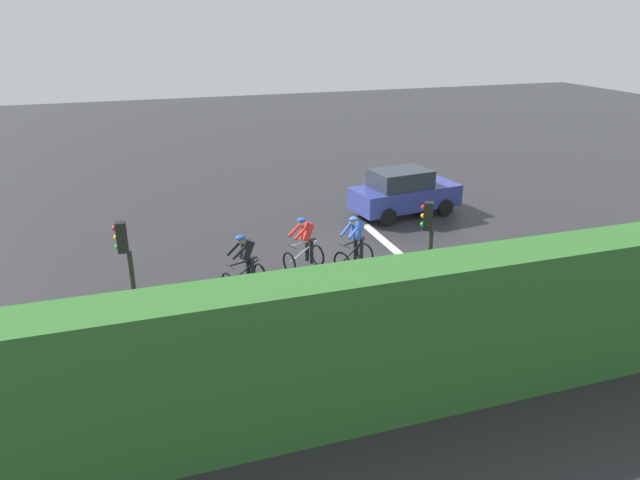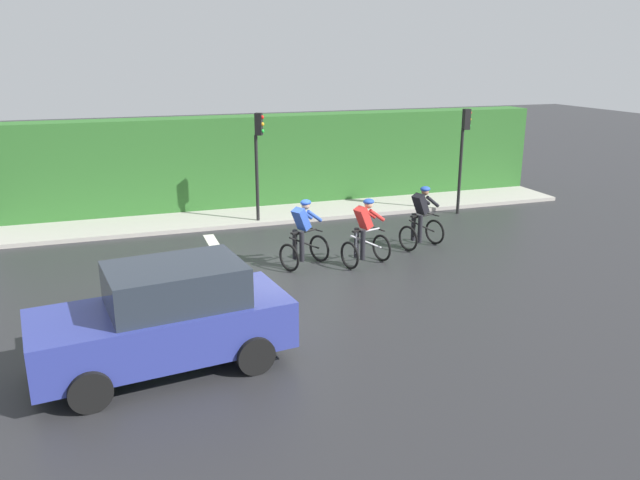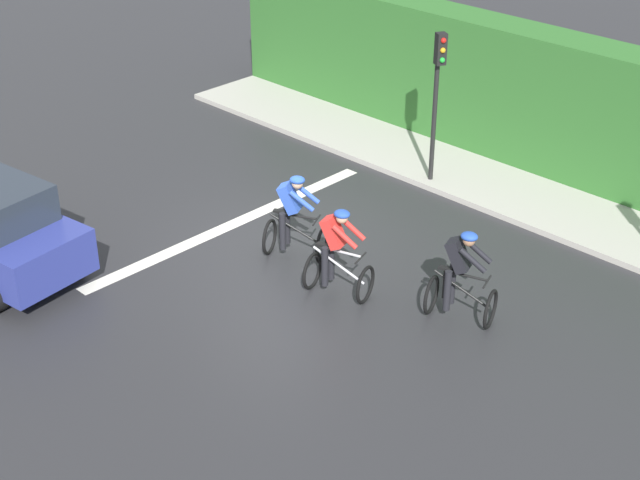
{
  "view_description": "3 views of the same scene",
  "coord_description": "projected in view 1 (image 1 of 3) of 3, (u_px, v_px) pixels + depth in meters",
  "views": [
    {
      "loc": [
        -14.95,
        6.66,
        7.21
      ],
      "look_at": [
        -0.3,
        1.81,
        1.18
      ],
      "focal_mm": 32.7,
      "sensor_mm": 36.0,
      "label": 1
    },
    {
      "loc": [
        13.84,
        -3.65,
        5.02
      ],
      "look_at": [
        0.56,
        0.85,
        0.8
      ],
      "focal_mm": 35.1,
      "sensor_mm": 36.0,
      "label": 2
    },
    {
      "loc": [
        10.54,
        11.58,
        8.85
      ],
      "look_at": [
        0.83,
        2.08,
        1.25
      ],
      "focal_mm": 53.05,
      "sensor_mm": 36.0,
      "label": 3
    }
  ],
  "objects": [
    {
      "name": "ground_plane",
      "position": [
        373.0,
        266.0,
        17.79
      ],
      "size": [
        80.0,
        80.0,
        0.0
      ],
      "primitive_type": "plane",
      "color": "#28282B"
    },
    {
      "name": "sidewalk_kerb",
      "position": [
        385.0,
        370.0,
        12.5
      ],
      "size": [
        2.8,
        18.31,
        0.12
      ],
      "primitive_type": "cube",
      "color": "#ADA89E",
      "rests_on": "ground"
    },
    {
      "name": "stone_wall_low",
      "position": [
        404.0,
        382.0,
        11.61
      ],
      "size": [
        0.44,
        18.31,
        0.68
      ],
      "primitive_type": "cube",
      "color": "tan",
      "rests_on": "ground"
    },
    {
      "name": "hedge_wall",
      "position": [
        414.0,
        338.0,
        10.91
      ],
      "size": [
        1.1,
        18.31,
        3.04
      ],
      "primitive_type": "cube",
      "color": "#2D6628",
      "rests_on": "ground"
    },
    {
      "name": "road_marking_stop_line",
      "position": [
        408.0,
        261.0,
        18.13
      ],
      "size": [
        7.0,
        0.3,
        0.01
      ],
      "primitive_type": "cube",
      "color": "silver",
      "rests_on": "ground"
    },
    {
      "name": "cyclist_lead",
      "position": [
        245.0,
        264.0,
        15.93
      ],
      "size": [
        0.99,
        1.24,
        1.66
      ],
      "color": "black",
      "rests_on": "ground"
    },
    {
      "name": "cyclist_second",
      "position": [
        305.0,
        245.0,
        17.26
      ],
      "size": [
        0.97,
        1.23,
        1.66
      ],
      "color": "black",
      "rests_on": "ground"
    },
    {
      "name": "cyclist_mid",
      "position": [
        355.0,
        243.0,
        17.35
      ],
      "size": [
        1.09,
        1.27,
        1.66
      ],
      "color": "black",
      "rests_on": "ground"
    },
    {
      "name": "car_navy",
      "position": [
        404.0,
        192.0,
        22.04
      ],
      "size": [
        2.29,
        4.29,
        1.76
      ],
      "color": "navy",
      "rests_on": "ground"
    },
    {
      "name": "traffic_light_near_crossing",
      "position": [
        428.0,
        250.0,
        13.15
      ],
      "size": [
        0.27,
        0.29,
        3.34
      ],
      "color": "black",
      "rests_on": "ground"
    },
    {
      "name": "traffic_light_far_junction",
      "position": [
        129.0,
        273.0,
        11.95
      ],
      "size": [
        0.21,
        0.31,
        3.34
      ],
      "color": "black",
      "rests_on": "ground"
    }
  ]
}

